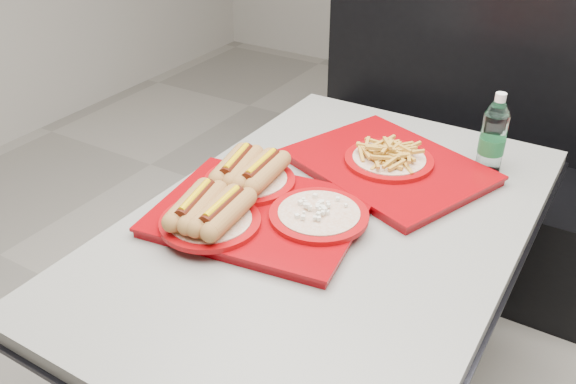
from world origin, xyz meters
The scene contains 5 objects.
diner_table centered at (0.00, 0.00, 0.58)m, with size 0.92×1.42×0.75m.
booth_bench centered at (0.00, 1.09, 0.40)m, with size 1.30×0.57×1.35m.
tray_near centered at (-0.17, -0.10, 0.79)m, with size 0.56×0.47×0.11m.
tray_far centered at (0.03, 0.30, 0.78)m, with size 0.63×0.57×0.10m.
water_bottle centered at (0.27, 0.47, 0.85)m, with size 0.07×0.07×0.23m.
Camera 1 is at (0.58, -1.16, 1.61)m, focal length 38.00 mm.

